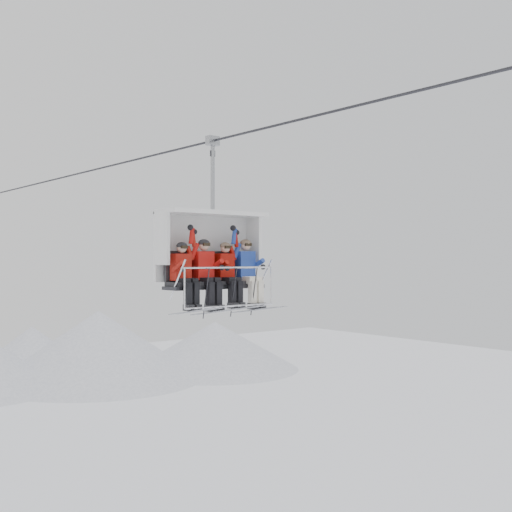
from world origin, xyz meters
TOP-DOWN VIEW (x-y plane):
  - haul_cable at (0.00, 0.00)m, footprint 0.06×50.00m
  - chairlift_carrier at (0.00, 1.74)m, footprint 2.69×1.17m
  - skier_far_left at (-0.92, 1.43)m, footprint 0.41×1.69m
  - skier_center_left at (-0.32, 1.44)m, footprint 0.45×1.69m
  - skier_center_right at (0.29, 1.43)m, footprint 0.42×1.69m
  - skier_far_right at (0.91, 1.44)m, footprint 0.46×1.69m

SIDE VIEW (x-z plane):
  - skier_far_left at x=-0.92m, z-range 9.40..11.03m
  - skier_center_right at x=0.29m, z-range 9.39..11.05m
  - skier_center_left at x=-0.32m, z-range 9.37..11.12m
  - skier_far_right at x=0.91m, z-range 9.37..11.15m
  - chairlift_carrier at x=0.00m, z-range 8.75..12.73m
  - haul_cable at x=0.00m, z-range 13.27..13.33m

